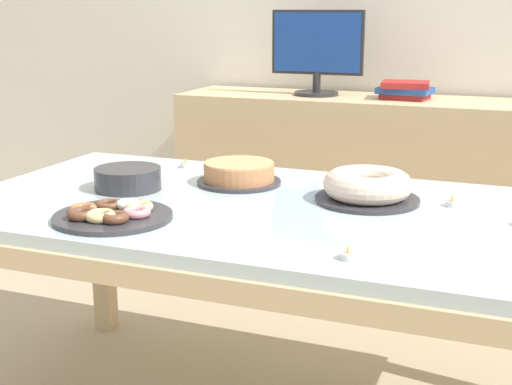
{
  "coord_description": "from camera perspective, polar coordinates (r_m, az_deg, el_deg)",
  "views": [
    {
      "loc": [
        0.73,
        -1.88,
        1.29
      ],
      "look_at": [
        0.03,
        -0.09,
        0.79
      ],
      "focal_mm": 50.0,
      "sensor_mm": 36.0,
      "label": 1
    }
  ],
  "objects": [
    {
      "name": "tealight_left_edge",
      "position": [
        2.58,
        -5.66,
        2.22
      ],
      "size": [
        0.04,
        0.04,
        0.04
      ],
      "color": "silver",
      "rests_on": "dining_table"
    },
    {
      "name": "computer_monitor",
      "position": [
        3.27,
        4.91,
        11.06
      ],
      "size": [
        0.42,
        0.2,
        0.38
      ],
      "color": "#262628",
      "rests_on": "sideboard"
    },
    {
      "name": "cake_chocolate_round",
      "position": [
        2.33,
        -1.37,
        1.52
      ],
      "size": [
        0.27,
        0.27,
        0.07
      ],
      "color": "#333338",
      "rests_on": "dining_table"
    },
    {
      "name": "tealight_right_edge",
      "position": [
        1.65,
        7.38,
        -4.99
      ],
      "size": [
        0.04,
        0.04,
        0.04
      ],
      "color": "silver",
      "rests_on": "dining_table"
    },
    {
      "name": "sideboard",
      "position": [
        3.32,
        8.06,
        -0.22
      ],
      "size": [
        1.64,
        0.44,
        0.9
      ],
      "color": "#D1B284",
      "rests_on": "ground"
    },
    {
      "name": "pastry_platter",
      "position": [
        1.97,
        -11.44,
        -1.71
      ],
      "size": [
        0.33,
        0.33,
        0.04
      ],
      "color": "#333338",
      "rests_on": "dining_table"
    },
    {
      "name": "wall_back",
      "position": [
        3.51,
        9.75,
        14.51
      ],
      "size": [
        8.0,
        0.1,
        2.6
      ],
      "primitive_type": "cube",
      "color": "silver",
      "rests_on": "ground"
    },
    {
      "name": "dining_table",
      "position": [
        2.11,
        0.26,
        -2.98
      ],
      "size": [
        1.83,
        1.01,
        0.73
      ],
      "color": "silver",
      "rests_on": "ground"
    },
    {
      "name": "plate_stack",
      "position": [
        2.29,
        -10.21,
        1.1
      ],
      "size": [
        0.21,
        0.21,
        0.07
      ],
      "color": "#333338",
      "rests_on": "dining_table"
    },
    {
      "name": "tealight_near_cakes",
      "position": [
        2.14,
        15.42,
        -0.82
      ],
      "size": [
        0.04,
        0.04,
        0.04
      ],
      "color": "silver",
      "rests_on": "dining_table"
    },
    {
      "name": "cake_golden_bundt",
      "position": [
        2.13,
        8.9,
        0.45
      ],
      "size": [
        0.31,
        0.31,
        0.09
      ],
      "color": "#333338",
      "rests_on": "dining_table"
    },
    {
      "name": "book_stack",
      "position": [
        3.19,
        11.85,
        8.04
      ],
      "size": [
        0.24,
        0.2,
        0.08
      ],
      "color": "maroon",
      "rests_on": "sideboard"
    }
  ]
}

